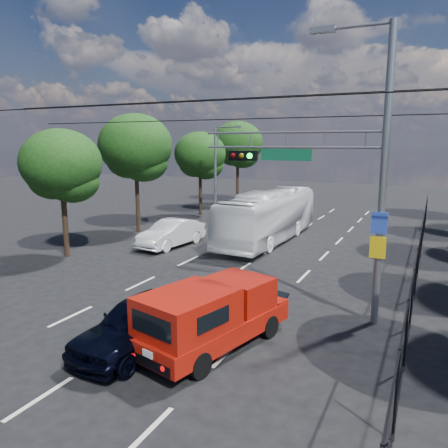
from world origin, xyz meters
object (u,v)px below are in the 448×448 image
Objects in this scene: white_van at (171,233)px; signal_mast at (345,164)px; navy_hatchback at (141,322)px; white_bus at (269,216)px; red_pickup at (213,314)px.

signal_mast is at bearing -23.64° from white_van.
white_bus reaches higher than navy_hatchback.
navy_hatchback is at bearing -154.43° from red_pickup.
signal_mast is at bearing 54.51° from red_pickup.
white_bus is at bearing 103.64° from red_pickup.
signal_mast is 2.05× the size of navy_hatchback.
navy_hatchback is 0.42× the size of white_bus.
navy_hatchback is (-1.86, -0.89, -0.25)m from red_pickup.
navy_hatchback is 12.76m from white_van.
white_bus is at bearing 101.74° from navy_hatchback.
white_van is at bearing 149.41° from signal_mast.
red_pickup is 1.19× the size of white_van.
white_bus is 6.01m from white_van.
white_bus is (-3.44, 14.17, 0.48)m from red_pickup.
red_pickup reaches higher than white_van.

